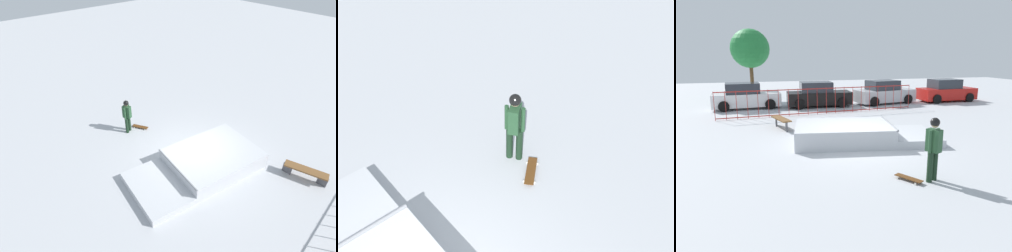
# 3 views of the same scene
# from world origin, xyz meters

# --- Properties ---
(skater) EXTENTS (0.41, 0.44, 1.73)m
(skater) POSITION_xyz_m (1.01, -3.35, 1.01)
(skater) COLOR black
(skater) RESTS_ON ground
(skateboard) EXTENTS (0.58, 0.79, 0.09)m
(skateboard) POSITION_xyz_m (0.42, -3.19, 0.08)
(skateboard) COLOR #593314
(skateboard) RESTS_ON ground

